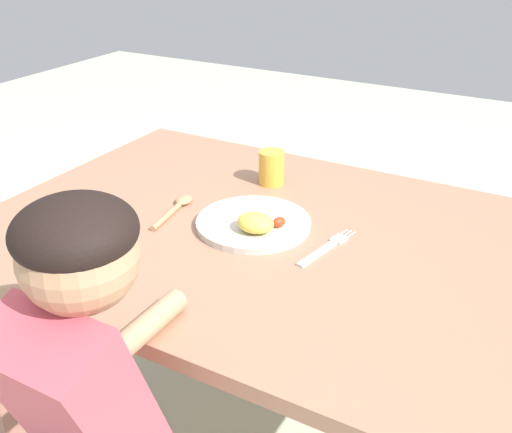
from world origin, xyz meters
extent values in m
cube|color=#9B6F55|center=(0.00, 0.00, 0.68)|extent=(1.36, 0.95, 0.03)
cube|color=#A4695A|center=(-0.60, 0.39, 0.33)|extent=(0.08, 0.08, 0.66)
cylinder|color=beige|center=(-0.04, 0.00, 0.70)|extent=(0.28, 0.28, 0.02)
ellipsoid|color=#E5C94B|center=(-0.01, -0.05, 0.73)|extent=(0.09, 0.07, 0.04)
ellipsoid|color=red|center=(0.03, 0.00, 0.72)|extent=(0.03, 0.04, 0.02)
cube|color=silver|center=(0.15, -0.05, 0.70)|extent=(0.04, 0.13, 0.01)
cube|color=silver|center=(0.17, 0.04, 0.70)|extent=(0.04, 0.04, 0.01)
cylinder|color=silver|center=(0.19, 0.07, 0.70)|extent=(0.01, 0.03, 0.00)
cylinder|color=silver|center=(0.18, 0.07, 0.70)|extent=(0.01, 0.03, 0.00)
cylinder|color=silver|center=(0.17, 0.07, 0.70)|extent=(0.01, 0.03, 0.00)
cylinder|color=tan|center=(-0.24, -0.07, 0.70)|extent=(0.03, 0.14, 0.01)
ellipsoid|color=tan|center=(-0.26, 0.02, 0.70)|extent=(0.05, 0.06, 0.02)
cylinder|color=gold|center=(-0.12, 0.25, 0.74)|extent=(0.07, 0.07, 0.09)
cube|color=#CC4C59|center=(0.00, -0.63, 0.70)|extent=(0.20, 0.21, 0.34)
sphere|color=tan|center=(0.00, -0.58, 0.93)|extent=(0.18, 0.18, 0.18)
ellipsoid|color=black|center=(0.00, -0.58, 0.97)|extent=(0.18, 0.18, 0.10)
cylinder|color=tan|center=(0.00, -0.47, 0.72)|extent=(0.04, 0.22, 0.04)
camera|label=1|loc=(0.57, -1.09, 1.37)|focal=41.27mm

